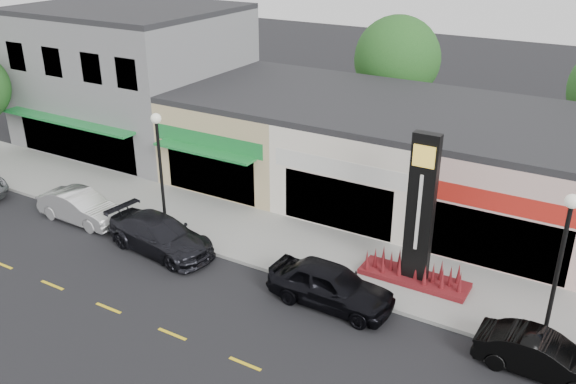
# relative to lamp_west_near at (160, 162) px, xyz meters

# --- Properties ---
(ground) EXTENTS (120.00, 120.00, 0.00)m
(ground) POSITION_rel_lamp_west_near_xyz_m (8.00, -2.50, -3.48)
(ground) COLOR black
(ground) RESTS_ON ground
(sidewalk) EXTENTS (52.00, 4.30, 0.15)m
(sidewalk) POSITION_rel_lamp_west_near_xyz_m (8.00, 1.85, -3.40)
(sidewalk) COLOR gray
(sidewalk) RESTS_ON ground
(curb) EXTENTS (52.00, 0.20, 0.15)m
(curb) POSITION_rel_lamp_west_near_xyz_m (8.00, -0.40, -3.40)
(curb) COLOR gray
(curb) RESTS_ON ground
(building_grey_2story) EXTENTS (12.00, 10.95, 8.30)m
(building_grey_2story) POSITION_rel_lamp_west_near_xyz_m (-10.00, 8.98, 0.67)
(building_grey_2story) COLOR slate
(building_grey_2story) RESTS_ON ground
(shop_beige) EXTENTS (7.00, 10.85, 4.80)m
(shop_beige) POSITION_rel_lamp_west_near_xyz_m (-0.50, 8.96, -1.08)
(shop_beige) COLOR tan
(shop_beige) RESTS_ON ground
(shop_cream) EXTENTS (7.00, 10.01, 4.80)m
(shop_cream) POSITION_rel_lamp_west_near_xyz_m (6.50, 8.97, -1.08)
(shop_cream) COLOR white
(shop_cream) RESTS_ON ground
(shop_pink_w) EXTENTS (7.00, 10.01, 4.80)m
(shop_pink_w) POSITION_rel_lamp_west_near_xyz_m (13.50, 8.97, -1.08)
(shop_pink_w) COLOR beige
(shop_pink_w) RESTS_ON ground
(tree_rear_west) EXTENTS (5.20, 5.20, 7.83)m
(tree_rear_west) POSITION_rel_lamp_west_near_xyz_m (4.00, 17.00, 1.74)
(tree_rear_west) COLOR #382619
(tree_rear_west) RESTS_ON ground
(lamp_west_near) EXTENTS (0.44, 0.44, 5.47)m
(lamp_west_near) POSITION_rel_lamp_west_near_xyz_m (0.00, 0.00, 0.00)
(lamp_west_near) COLOR black
(lamp_west_near) RESTS_ON sidewalk
(lamp_east_near) EXTENTS (0.44, 0.44, 5.47)m
(lamp_east_near) POSITION_rel_lamp_west_near_xyz_m (16.00, 0.00, 0.00)
(lamp_east_near) COLOR black
(lamp_east_near) RESTS_ON sidewalk
(pylon_sign) EXTENTS (4.20, 1.30, 6.00)m
(pylon_sign) POSITION_rel_lamp_west_near_xyz_m (11.00, 1.70, -1.20)
(pylon_sign) COLOR maroon
(pylon_sign) RESTS_ON sidewalk
(car_white_van) EXTENTS (1.57, 4.42, 1.45)m
(car_white_van) POSITION_rel_lamp_west_near_xyz_m (-4.25, -1.00, -2.75)
(car_white_van) COLOR silver
(car_white_van) RESTS_ON ground
(car_dark_sedan) EXTENTS (2.68, 5.37, 1.50)m
(car_dark_sedan) POSITION_rel_lamp_west_near_xyz_m (0.84, -1.27, -2.73)
(car_dark_sedan) COLOR black
(car_dark_sedan) RESTS_ON ground
(car_black_sedan) EXTENTS (1.96, 4.74, 1.61)m
(car_black_sedan) POSITION_rel_lamp_west_near_xyz_m (8.82, -1.15, -2.67)
(car_black_sedan) COLOR black
(car_black_sedan) RESTS_ON ground
(car_black_conv) EXTENTS (1.47, 4.01, 1.31)m
(car_black_conv) POSITION_rel_lamp_west_near_xyz_m (16.12, -1.17, -2.82)
(car_black_conv) COLOR black
(car_black_conv) RESTS_ON ground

